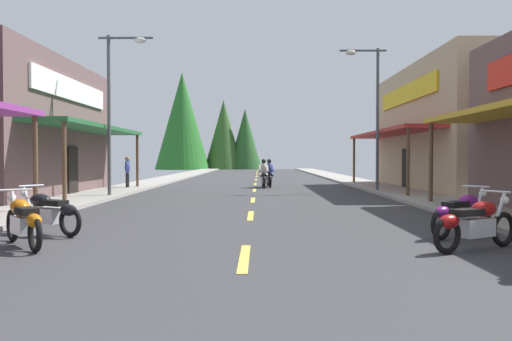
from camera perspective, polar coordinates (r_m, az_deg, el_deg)
The scene contains 15 objects.
ground at distance 30.44m, azimuth -0.10°, elevation -1.78°, with size 10.84×90.79×0.10m, color #38383A.
sidewalk_left at distance 31.19m, azimuth -12.32°, elevation -1.54°, with size 2.35×90.79×0.12m, color #9E9991.
sidewalk_right at distance 31.09m, azimuth 12.15°, elevation -1.55°, with size 2.35×90.79×0.12m, color #9E9991.
centerline_dashes at distance 35.57m, azimuth -0.04°, elevation -1.24°, with size 0.16×68.41×0.01m.
storefront_right_far at distance 29.66m, azimuth 24.25°, elevation 4.16°, with size 10.77×13.77×6.27m.
streetlamp_left at distance 22.22m, azimuth -14.75°, elevation 8.09°, with size 2.20×0.30×6.55m.
streetlamp_right at distance 25.68m, azimuth 12.27°, elevation 7.47°, with size 2.20×0.30×6.77m.
motorcycle_parked_right_3 at distance 10.05m, azimuth 22.56°, elevation -5.21°, with size 1.89×1.17×1.04m.
motorcycle_parked_right_4 at distance 11.66m, azimuth 21.27°, elevation -4.30°, with size 1.75×1.39×1.04m.
motorcycle_parked_left_2 at distance 10.50m, azimuth -23.78°, elevation -4.95°, with size 1.41×1.74×1.04m.
motorcycle_parked_left_3 at distance 12.05m, azimuth -21.56°, elevation -4.12°, with size 1.88×1.20×1.04m.
rider_cruising_lead at distance 28.61m, azimuth 0.83°, elevation -0.57°, with size 0.60×2.14×1.57m.
rider_cruising_trailing at distance 29.31m, azimuth 1.43°, elevation -0.53°, with size 0.60×2.14×1.57m.
pedestrian_browsing at distance 27.81m, azimuth -13.69°, elevation 0.00°, with size 0.27×0.57×1.69m.
treeline_backdrop at distance 76.01m, azimuth -6.17°, elevation 4.51°, with size 15.08×9.03×13.69m.
Camera 1 is at (0.24, 0.01, 1.62)m, focal length 37.12 mm.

